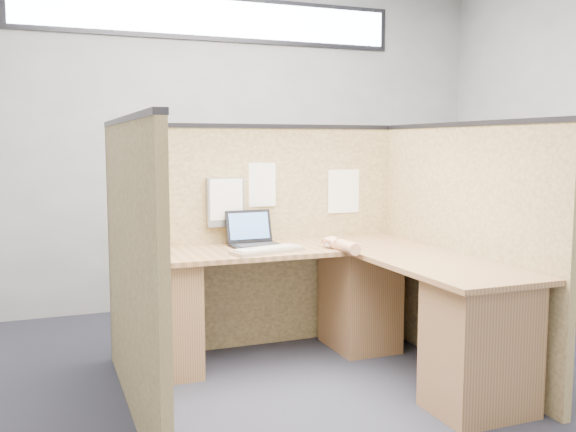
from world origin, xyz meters
name	(u,v)px	position (x,y,z in m)	size (l,w,h in m)	color
floor	(320,394)	(0.00, 0.00, 0.00)	(5.00, 5.00, 0.00)	#21222F
wall_back	(214,143)	(0.00, 2.25, 1.40)	(5.00, 5.00, 0.00)	#949899
clerestory_window	(213,18)	(0.00, 2.23, 2.45)	(3.30, 0.04, 0.38)	#232328
cubicle_partitions	(292,247)	(0.00, 0.43, 0.77)	(2.06, 1.83, 1.53)	brown
l_desk	(329,310)	(0.18, 0.29, 0.39)	(1.95, 1.75, 0.73)	brown
laptop	(254,238)	(-0.13, 0.79, 0.79)	(0.32, 0.31, 0.23)	black
keyboard	(267,250)	(-0.13, 0.52, 0.74)	(0.49, 0.27, 0.03)	gray
mouse	(331,244)	(0.32, 0.54, 0.75)	(0.11, 0.07, 0.05)	silver
hand_forearm	(342,245)	(0.33, 0.40, 0.77)	(0.11, 0.40, 0.08)	tan
blue_poster	(130,157)	(-0.88, 0.97, 1.32)	(0.18, 0.00, 0.24)	#204E95
american_flag	(142,157)	(-0.81, 0.96, 1.31)	(0.19, 0.01, 0.32)	olive
file_holder	(225,202)	(-0.27, 0.94, 1.01)	(0.25, 0.05, 0.32)	slate
paper_left	(259,185)	(-0.03, 0.97, 1.12)	(0.23, 0.00, 0.30)	white
paper_right	(344,191)	(0.61, 0.97, 1.06)	(0.24, 0.00, 0.31)	white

